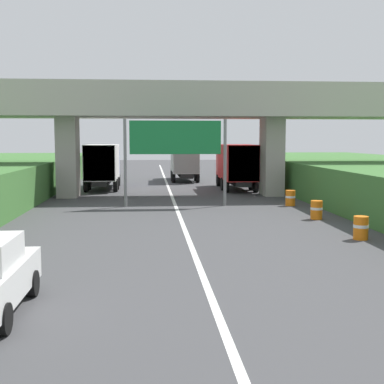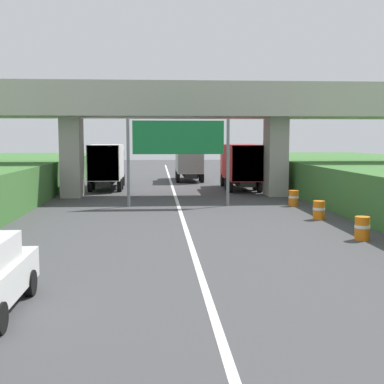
% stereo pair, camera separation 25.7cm
% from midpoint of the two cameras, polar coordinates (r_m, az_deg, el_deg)
% --- Properties ---
extents(lane_centre_stripe, '(0.20, 100.74, 0.01)m').
position_cam_midpoint_polar(lane_centre_stripe, '(27.79, -1.04, -2.12)').
color(lane_centre_stripe, white).
rests_on(lane_centre_stripe, ground).
extents(overpass_bridge, '(40.00, 4.80, 7.49)m').
position_cam_midpoint_polar(overpass_bridge, '(35.15, -1.67, 8.70)').
color(overpass_bridge, '#ADA89E').
rests_on(overpass_bridge, ground).
extents(overhead_highway_sign, '(5.88, 0.18, 4.99)m').
position_cam_midpoint_polar(overhead_highway_sign, '(29.69, -1.26, 5.44)').
color(overhead_highway_sign, slate).
rests_on(overhead_highway_sign, ground).
extents(truck_silver, '(2.44, 7.30, 3.44)m').
position_cam_midpoint_polar(truck_silver, '(48.27, -0.23, 3.54)').
color(truck_silver, black).
rests_on(truck_silver, ground).
extents(truck_red, '(2.44, 7.30, 3.44)m').
position_cam_midpoint_polar(truck_red, '(39.86, 5.49, 3.04)').
color(truck_red, black).
rests_on(truck_red, ground).
extents(truck_blue, '(2.44, 7.30, 3.44)m').
position_cam_midpoint_polar(truck_blue, '(40.71, -9.08, 3.05)').
color(truck_blue, black).
rests_on(truck_blue, ground).
extents(construction_barrel_3, '(0.57, 0.57, 0.90)m').
position_cam_midpoint_polar(construction_barrel_3, '(20.96, 18.50, -3.77)').
color(construction_barrel_3, orange).
rests_on(construction_barrel_3, ground).
extents(construction_barrel_4, '(0.57, 0.57, 0.90)m').
position_cam_midpoint_polar(construction_barrel_4, '(25.67, 14.02, -1.93)').
color(construction_barrel_4, orange).
rests_on(construction_barrel_4, ground).
extents(construction_barrel_5, '(0.57, 0.57, 0.90)m').
position_cam_midpoint_polar(construction_barrel_5, '(30.56, 11.30, -0.65)').
color(construction_barrel_5, orange).
rests_on(construction_barrel_5, ground).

